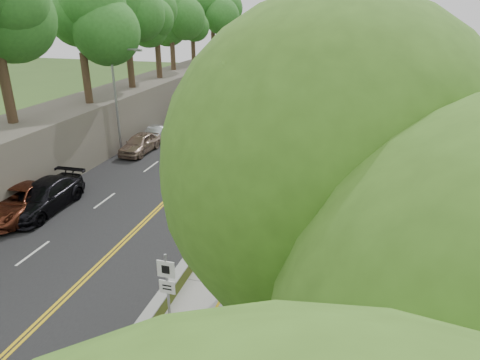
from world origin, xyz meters
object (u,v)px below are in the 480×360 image
construction_barrel (329,129)px  person_far (327,128)px  concrete_block (255,272)px  car_2 (19,201)px  streetlight (118,94)px  painter_0 (244,210)px  signpost (167,285)px

construction_barrel → person_far: bearing=-94.3°
concrete_block → car_2: bearing=169.5°
construction_barrel → person_far: 1.42m
construction_barrel → concrete_block: size_ratio=0.70×
streetlight → construction_barrel: bearing=34.4°
streetlight → person_far: 17.49m
streetlight → car_2: size_ratio=1.42×
streetlight → concrete_block: 19.54m
concrete_block → painter_0: (-1.75, 4.62, 0.47)m
concrete_block → car_2: size_ratio=0.21×
streetlight → car_2: (-0.14, -10.78, -3.82)m
streetlight → construction_barrel: streetlight is taller
streetlight → person_far: (14.66, 8.78, -3.71)m
streetlight → person_far: streetlight is taller
concrete_block → person_far: size_ratio=0.67×
car_2 → painter_0: (12.05, 2.07, 0.09)m
streetlight → concrete_block: (13.66, -13.33, -4.20)m
car_2 → painter_0: size_ratio=3.27×
painter_0 → person_far: person_far is taller
painter_0 → car_2: bearing=95.2°
streetlight → concrete_block: streetlight is taller
construction_barrel → concrete_block: (-1.10, -23.45, -0.02)m
car_2 → person_far: bearing=47.6°
signpost → person_far: size_ratio=1.76×
streetlight → person_far: size_ratio=4.54×
signpost → construction_barrel: 27.37m
signpost → construction_barrel: bearing=83.2°
painter_0 → person_far: 17.71m
concrete_block → painter_0: bearing=110.8°
streetlight → signpost: (11.51, -17.02, -2.68)m
streetlight → painter_0: 15.22m
signpost → person_far: (3.15, 25.80, -1.03)m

